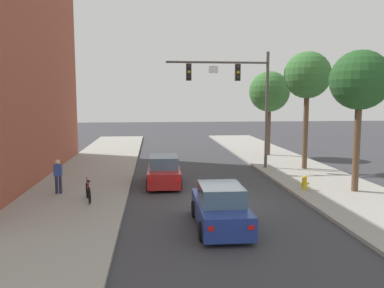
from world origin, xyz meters
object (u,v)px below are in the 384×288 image
object	(u,v)px
car_following_blue	(220,208)
bicycle_leaning	(88,192)
traffic_signal_mast	(239,88)
fire_hydrant	(304,183)
pedestrian_sidewalk_left_walker	(58,175)
car_lead_red	(164,172)
street_tree_second	(307,76)
street_tree_nearest	(360,81)
street_tree_third	(269,92)

from	to	relation	value
car_following_blue	bicycle_leaning	distance (m)	6.46
traffic_signal_mast	bicycle_leaning	xyz separation A→B (m)	(-8.41, -7.39, -4.80)
car_following_blue	fire_hydrant	world-z (taller)	car_following_blue
pedestrian_sidewalk_left_walker	car_lead_red	bearing A→B (deg)	21.79
bicycle_leaning	car_following_blue	bearing A→B (deg)	-34.66
pedestrian_sidewalk_left_walker	street_tree_second	xyz separation A→B (m)	(14.31, 5.24, 5.02)
traffic_signal_mast	car_lead_red	xyz separation A→B (m)	(-4.94, -3.85, -4.62)
bicycle_leaning	street_tree_second	bearing A→B (deg)	28.02
car_lead_red	car_following_blue	size ratio (longest dim) A/B	1.00
fire_hydrant	street_tree_nearest	distance (m)	5.54
fire_hydrant	street_tree_third	bearing A→B (deg)	81.80
bicycle_leaning	street_tree_third	world-z (taller)	street_tree_third
car_following_blue	street_tree_third	world-z (taller)	street_tree_third
street_tree_third	bicycle_leaning	bearing A→B (deg)	-133.18
street_tree_second	fire_hydrant	bearing A→B (deg)	-111.82
car_following_blue	street_tree_nearest	size ratio (longest dim) A/B	0.62
car_following_blue	street_tree_nearest	world-z (taller)	street_tree_nearest
traffic_signal_mast	street_tree_third	world-z (taller)	traffic_signal_mast
car_following_blue	street_tree_third	size ratio (longest dim) A/B	0.64
street_tree_third	car_lead_red	bearing A→B (deg)	-132.72
traffic_signal_mast	car_following_blue	size ratio (longest dim) A/B	1.76
traffic_signal_mast	street_tree_nearest	size ratio (longest dim) A/B	1.10
car_lead_red	car_following_blue	bearing A→B (deg)	-75.66
street_tree_second	car_following_blue	bearing A→B (deg)	-125.25
fire_hydrant	car_following_blue	bearing A→B (deg)	-136.96
pedestrian_sidewalk_left_walker	street_tree_nearest	world-z (taller)	street_tree_nearest
car_lead_red	street_tree_third	xyz separation A→B (m)	(8.64, 9.36, 4.46)
car_lead_red	fire_hydrant	xyz separation A→B (m)	(6.94, -2.46, -0.22)
fire_hydrant	street_tree_third	distance (m)	12.82
pedestrian_sidewalk_left_walker	bicycle_leaning	distance (m)	2.29
car_following_blue	street_tree_third	distance (m)	18.46
pedestrian_sidewalk_left_walker	bicycle_leaning	xyz separation A→B (m)	(1.64, -1.50, -0.52)
bicycle_leaning	street_tree_third	bearing A→B (deg)	46.82
traffic_signal_mast	car_lead_red	bearing A→B (deg)	-142.09
car_following_blue	street_tree_second	world-z (taller)	street_tree_second
bicycle_leaning	car_lead_red	bearing A→B (deg)	45.65
pedestrian_sidewalk_left_walker	street_tree_nearest	xyz separation A→B (m)	(14.40, -0.93, 4.44)
traffic_signal_mast	fire_hydrant	xyz separation A→B (m)	(2.00, -6.31, -4.84)
street_tree_nearest	fire_hydrant	bearing A→B (deg)	167.76
traffic_signal_mast	pedestrian_sidewalk_left_walker	size ratio (longest dim) A/B	4.57
traffic_signal_mast	pedestrian_sidewalk_left_walker	bearing A→B (deg)	-149.63
bicycle_leaning	street_tree_nearest	xyz separation A→B (m)	(12.76, 0.57, 4.96)
fire_hydrant	street_tree_nearest	bearing A→B (deg)	-12.24
traffic_signal_mast	bicycle_leaning	distance (m)	12.18
car_lead_red	fire_hydrant	distance (m)	7.37
bicycle_leaning	street_tree_third	size ratio (longest dim) A/B	0.26
pedestrian_sidewalk_left_walker	street_tree_second	world-z (taller)	street_tree_second
car_following_blue	fire_hydrant	size ratio (longest dim) A/B	5.91
car_following_blue	pedestrian_sidewalk_left_walker	xyz separation A→B (m)	(-6.95, 5.18, 0.34)
fire_hydrant	street_tree_second	world-z (taller)	street_tree_second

